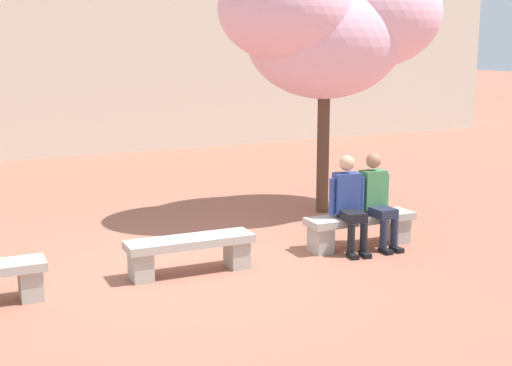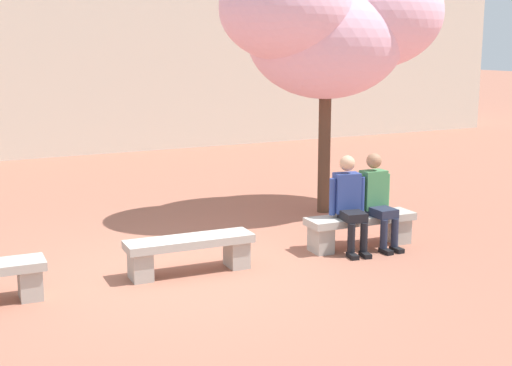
{
  "view_description": "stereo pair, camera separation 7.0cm",
  "coord_description": "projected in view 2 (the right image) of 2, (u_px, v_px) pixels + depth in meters",
  "views": [
    {
      "loc": [
        -3.09,
        -7.8,
        2.79
      ],
      "look_at": [
        1.01,
        0.2,
        1.0
      ],
      "focal_mm": 50.0,
      "sensor_mm": 36.0,
      "label": 1
    },
    {
      "loc": [
        -3.03,
        -7.84,
        2.79
      ],
      "look_at": [
        1.01,
        0.2,
        1.0
      ],
      "focal_mm": 50.0,
      "sensor_mm": 36.0,
      "label": 2
    }
  ],
  "objects": [
    {
      "name": "stone_bench_near_west",
      "position": [
        190.0,
        250.0,
        8.69
      ],
      "size": [
        1.6,
        0.49,
        0.45
      ],
      "color": "#ADA89E",
      "rests_on": "ground"
    },
    {
      "name": "person_seated_left",
      "position": [
        349.0,
        200.0,
        9.57
      ],
      "size": [
        0.5,
        0.73,
        1.29
      ],
      "color": "black",
      "rests_on": "ground"
    },
    {
      "name": "ground_plane",
      "position": [
        190.0,
        273.0,
        8.75
      ],
      "size": [
        100.0,
        100.0,
        0.0
      ],
      "primitive_type": "plane",
      "color": "#9E604C"
    },
    {
      "name": "stone_bench_center",
      "position": [
        360.0,
        226.0,
        9.8
      ],
      "size": [
        1.6,
        0.49,
        0.45
      ],
      "color": "#ADA89E",
      "rests_on": "ground"
    },
    {
      "name": "cherry_tree_main",
      "position": [
        333.0,
        23.0,
        11.25
      ],
      "size": [
        3.85,
        2.34,
        4.15
      ],
      "color": "#513828",
      "rests_on": "ground"
    },
    {
      "name": "person_seated_right",
      "position": [
        377.0,
        197.0,
        9.77
      ],
      "size": [
        0.51,
        0.68,
        1.29
      ],
      "color": "black",
      "rests_on": "ground"
    }
  ]
}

